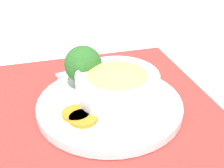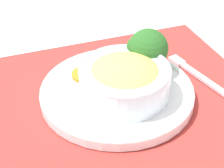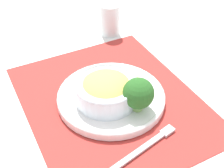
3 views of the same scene
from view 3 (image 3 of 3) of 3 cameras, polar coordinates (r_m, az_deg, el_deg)
ground_plane at (r=0.80m, az=-0.17°, el=-3.13°), size 4.00×4.00×0.00m
placemat at (r=0.80m, az=-0.17°, el=-3.02°), size 0.54×0.45×0.00m
plate at (r=0.79m, az=-0.17°, el=-2.31°), size 0.27×0.27×0.02m
bowl at (r=0.76m, az=-1.07°, el=-0.90°), size 0.16×0.16×0.07m
broccoli_floret at (r=0.72m, az=4.84°, el=-1.71°), size 0.07×0.07×0.09m
carrot_slice_near at (r=0.83m, az=3.26°, el=0.53°), size 0.05×0.05×0.01m
carrot_slice_middle at (r=0.83m, az=2.11°, el=1.03°), size 0.05×0.05×0.01m
water_glass at (r=1.05m, az=-0.38°, el=11.41°), size 0.06×0.06×0.11m
fork at (r=0.70m, az=6.97°, el=-10.71°), size 0.04×0.18×0.01m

